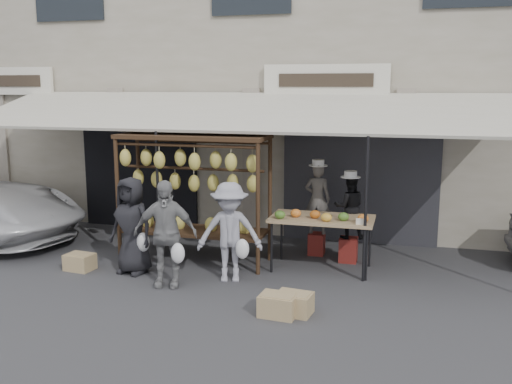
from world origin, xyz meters
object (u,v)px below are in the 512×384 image
(crate_near_a, at_px, (278,305))
(crate_far, at_px, (80,262))
(vendor_right, at_px, (350,207))
(customer_right, at_px, (230,232))
(produce_table, at_px, (322,220))
(vendor_left, at_px, (317,199))
(crate_near_b, at_px, (294,303))
(banana_rack, at_px, (193,174))
(customer_left, at_px, (132,225))
(customer_mid, at_px, (165,234))

(crate_near_a, relative_size, crate_far, 1.08)
(vendor_right, relative_size, crate_near_a, 2.27)
(vendor_right, relative_size, customer_right, 0.70)
(produce_table, distance_m, customer_right, 1.59)
(customer_right, bearing_deg, crate_near_a, -62.93)
(vendor_left, bearing_deg, crate_near_b, 95.07)
(banana_rack, distance_m, customer_left, 1.35)
(crate_near_a, distance_m, crate_far, 3.79)
(customer_right, xyz_separation_m, crate_far, (-2.60, -0.16, -0.66))
(banana_rack, relative_size, customer_mid, 1.57)
(customer_mid, xyz_separation_m, crate_near_a, (1.94, -0.69, -0.68))
(vendor_right, bearing_deg, customer_left, 12.63)
(crate_far, bearing_deg, produce_table, 15.13)
(customer_left, height_order, crate_far, customer_left)
(produce_table, bearing_deg, crate_near_a, -96.84)
(vendor_left, distance_m, vendor_right, 0.67)
(crate_near_a, xyz_separation_m, crate_far, (-3.66, 1.01, -0.01))
(customer_left, bearing_deg, crate_near_a, -10.98)
(produce_table, xyz_separation_m, vendor_right, (0.39, 0.60, 0.11))
(customer_mid, relative_size, crate_near_b, 3.47)
(customer_left, distance_m, crate_near_a, 3.02)
(customer_left, bearing_deg, crate_far, -161.75)
(vendor_right, distance_m, crate_near_a, 2.87)
(crate_far, bearing_deg, customer_left, 6.84)
(banana_rack, relative_size, vendor_right, 2.35)
(vendor_left, bearing_deg, customer_left, 35.30)
(vendor_right, bearing_deg, customer_mid, 25.41)
(customer_left, distance_m, customer_right, 1.67)
(customer_mid, relative_size, crate_far, 3.66)
(banana_rack, distance_m, customer_mid, 1.44)
(vendor_left, relative_size, crate_far, 2.82)
(customer_mid, bearing_deg, vendor_left, 36.18)
(produce_table, bearing_deg, customer_left, -162.38)
(banana_rack, xyz_separation_m, crate_near_b, (2.15, -1.81, -1.43))
(vendor_left, bearing_deg, produce_table, 105.74)
(customer_left, xyz_separation_m, crate_near_b, (2.92, -1.00, -0.66))
(vendor_left, height_order, crate_near_b, vendor_left)
(crate_near_b, height_order, crate_far, crate_near_b)
(customer_right, xyz_separation_m, crate_near_b, (1.25, -1.05, -0.65))
(banana_rack, relative_size, crate_far, 5.75)
(customer_right, distance_m, crate_near_b, 1.75)
(customer_mid, bearing_deg, crate_near_b, -27.62)
(produce_table, bearing_deg, banana_rack, -176.54)
(produce_table, distance_m, customer_mid, 2.58)
(customer_right, relative_size, crate_near_b, 3.32)
(vendor_right, height_order, customer_right, customer_right)
(customer_mid, bearing_deg, crate_far, 156.93)
(vendor_right, distance_m, customer_left, 3.71)
(crate_near_a, bearing_deg, vendor_left, 89.40)
(banana_rack, height_order, vendor_right, banana_rack)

